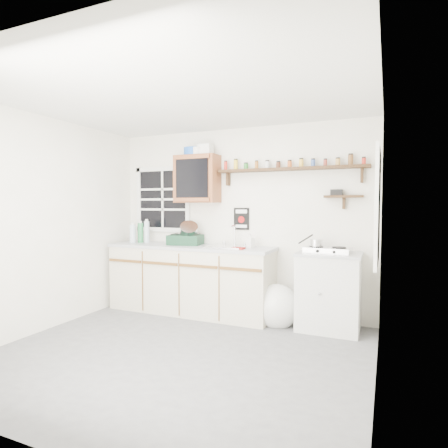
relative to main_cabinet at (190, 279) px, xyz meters
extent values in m
cube|color=#515153|center=(0.58, -1.30, -0.47)|extent=(3.60, 3.20, 0.02)
cube|color=silver|center=(0.58, -1.30, 2.05)|extent=(3.60, 3.20, 0.02)
cube|color=silver|center=(-1.23, -1.30, 0.79)|extent=(0.02, 3.20, 2.50)
cube|color=silver|center=(2.40, -1.30, 0.79)|extent=(0.02, 3.20, 2.50)
cube|color=silver|center=(0.58, 0.31, 0.79)|extent=(3.60, 0.02, 2.50)
cube|color=silver|center=(0.58, -2.91, 0.79)|extent=(3.60, 0.02, 2.50)
cube|color=beige|center=(0.00, 0.00, -0.02)|extent=(2.27, 0.60, 0.88)
cube|color=#929499|center=(0.00, 0.00, 0.44)|extent=(2.31, 0.62, 0.04)
cube|color=brown|center=(-0.85, -0.31, 0.24)|extent=(0.53, 0.02, 0.03)
cube|color=brown|center=(-0.28, -0.31, 0.24)|extent=(0.53, 0.02, 0.03)
cube|color=brown|center=(0.28, -0.31, 0.24)|extent=(0.53, 0.02, 0.03)
cube|color=brown|center=(0.85, -0.31, 0.24)|extent=(0.53, 0.02, 0.03)
cube|color=beige|center=(1.83, 0.03, -0.02)|extent=(0.70, 0.55, 0.88)
cube|color=#929499|center=(1.83, 0.03, 0.43)|extent=(0.73, 0.57, 0.03)
cube|color=silver|center=(0.53, 0.00, 0.46)|extent=(0.52, 0.44, 0.03)
cylinder|color=silver|center=(0.58, 0.16, 0.60)|extent=(0.02, 0.02, 0.28)
cylinder|color=silver|center=(0.58, 0.10, 0.73)|extent=(0.02, 0.14, 0.02)
cube|color=brown|center=(0.03, 0.15, 1.36)|extent=(0.60, 0.30, 0.65)
cube|color=black|center=(0.03, -0.01, 1.36)|extent=(0.48, 0.02, 0.52)
cylinder|color=#1B50B1|center=(-0.04, 0.15, 1.74)|extent=(0.24, 0.24, 0.11)
cube|color=silver|center=(0.16, 0.15, 1.76)|extent=(0.18, 0.15, 0.14)
cylinder|color=silver|center=(0.06, 0.10, 1.74)|extent=(0.12, 0.12, 0.10)
cube|color=black|center=(1.31, 0.21, 1.46)|extent=(1.91, 0.18, 0.04)
cube|color=black|center=(0.45, 0.25, 1.36)|extent=(0.03, 0.10, 0.18)
cube|color=black|center=(2.17, 0.25, 1.36)|extent=(0.03, 0.10, 0.18)
cylinder|color=red|center=(0.43, 0.21, 1.53)|extent=(0.04, 0.04, 0.11)
cylinder|color=black|center=(0.43, 0.21, 1.60)|extent=(0.04, 0.04, 0.02)
cylinder|color=gold|center=(0.58, 0.21, 1.54)|extent=(0.05, 0.05, 0.13)
cylinder|color=black|center=(0.58, 0.21, 1.61)|extent=(0.05, 0.05, 0.02)
cylinder|color=#267226|center=(0.73, 0.21, 1.51)|extent=(0.06, 0.06, 0.07)
cylinder|color=black|center=(0.73, 0.21, 1.56)|extent=(0.05, 0.05, 0.02)
cylinder|color=#99591E|center=(0.87, 0.21, 1.52)|extent=(0.05, 0.05, 0.09)
cylinder|color=black|center=(0.87, 0.21, 1.58)|extent=(0.04, 0.04, 0.02)
cylinder|color=silver|center=(1.02, 0.21, 1.52)|extent=(0.06, 0.06, 0.09)
cylinder|color=black|center=(1.02, 0.21, 1.57)|extent=(0.05, 0.05, 0.02)
cylinder|color=#4C2614|center=(1.16, 0.21, 1.51)|extent=(0.06, 0.06, 0.07)
cylinder|color=black|center=(1.16, 0.21, 1.56)|extent=(0.05, 0.05, 0.02)
cylinder|color=#B24C19|center=(1.31, 0.21, 1.52)|extent=(0.05, 0.05, 0.08)
cylinder|color=black|center=(1.31, 0.21, 1.56)|extent=(0.05, 0.05, 0.02)
cylinder|color=gold|center=(1.46, 0.21, 1.52)|extent=(0.06, 0.06, 0.09)
cylinder|color=black|center=(1.46, 0.21, 1.58)|extent=(0.05, 0.05, 0.02)
cylinder|color=#334C8C|center=(1.60, 0.21, 1.52)|extent=(0.05, 0.05, 0.08)
cylinder|color=black|center=(1.60, 0.21, 1.57)|extent=(0.05, 0.05, 0.02)
cylinder|color=maroon|center=(1.75, 0.21, 1.51)|extent=(0.05, 0.05, 0.08)
cylinder|color=black|center=(1.75, 0.21, 1.56)|extent=(0.04, 0.04, 0.02)
cylinder|color=#BF8C3F|center=(1.89, 0.21, 1.52)|extent=(0.06, 0.06, 0.08)
cylinder|color=black|center=(1.89, 0.21, 1.56)|extent=(0.05, 0.05, 0.02)
cylinder|color=brown|center=(2.04, 0.21, 1.54)|extent=(0.06, 0.06, 0.12)
cylinder|color=black|center=(2.04, 0.21, 1.60)|extent=(0.05, 0.05, 0.02)
cylinder|color=red|center=(2.19, 0.21, 1.51)|extent=(0.05, 0.05, 0.07)
cylinder|color=black|center=(2.19, 0.21, 1.56)|extent=(0.04, 0.04, 0.02)
cube|color=black|center=(1.96, 0.22, 1.11)|extent=(0.45, 0.15, 0.03)
cube|color=black|center=(1.96, 0.26, 1.03)|extent=(0.03, 0.08, 0.14)
cube|color=black|center=(1.88, 0.22, 1.16)|extent=(0.14, 0.10, 0.07)
cube|color=black|center=(0.63, 0.29, 0.82)|extent=(0.22, 0.01, 0.30)
cube|color=white|center=(0.63, 0.28, 0.92)|extent=(0.16, 0.00, 0.05)
cylinder|color=#A50C0C|center=(0.63, 0.28, 0.81)|extent=(0.09, 0.01, 0.09)
cube|color=white|center=(0.63, 0.28, 0.72)|extent=(0.16, 0.00, 0.04)
cube|color=black|center=(-0.62, 0.29, 1.09)|extent=(0.85, 0.02, 0.90)
cube|color=silver|center=(-0.62, 0.29, 1.09)|extent=(0.93, 0.03, 0.98)
cube|color=black|center=(2.37, -0.75, 0.99)|extent=(0.02, 0.70, 1.00)
cube|color=silver|center=(2.37, -0.75, 0.99)|extent=(0.03, 0.78, 1.08)
cylinder|color=silver|center=(-0.93, -0.03, 0.59)|extent=(0.09, 0.09, 0.26)
cylinder|color=silver|center=(-0.93, -0.03, 0.74)|extent=(0.05, 0.05, 0.03)
cylinder|color=#297D44|center=(-0.85, 0.05, 0.60)|extent=(0.08, 0.08, 0.28)
cylinder|color=silver|center=(-0.85, 0.05, 0.76)|extent=(0.04, 0.04, 0.03)
cylinder|color=silver|center=(-0.75, 0.06, 0.61)|extent=(0.08, 0.08, 0.31)
cylinder|color=silver|center=(-0.75, 0.06, 0.79)|extent=(0.04, 0.04, 0.03)
cube|color=#10321F|center=(-0.11, 0.06, 0.53)|extent=(0.50, 0.41, 0.13)
cylinder|color=silver|center=(-0.05, 0.06, 0.66)|extent=(0.35, 0.37, 0.27)
imported|color=silver|center=(0.85, 0.06, 0.55)|extent=(0.11, 0.11, 0.18)
cube|color=maroon|center=(0.76, -0.15, 0.47)|extent=(0.15, 0.13, 0.02)
cube|color=silver|center=(1.82, 0.01, 0.48)|extent=(0.54, 0.32, 0.06)
cylinder|color=black|center=(1.69, 0.01, 0.52)|extent=(0.16, 0.16, 0.01)
cylinder|color=black|center=(1.95, 0.01, 0.52)|extent=(0.16, 0.16, 0.01)
cylinder|color=silver|center=(1.69, 0.01, 0.56)|extent=(0.14, 0.14, 0.09)
cylinder|color=black|center=(1.55, 0.08, 0.59)|extent=(0.22, 0.20, 0.14)
ellipsoid|color=silver|center=(1.23, -0.06, -0.24)|extent=(0.47, 0.43, 0.50)
cone|color=silver|center=(1.25, -0.06, -0.01)|extent=(0.14, 0.14, 0.14)
camera|label=1|loc=(2.45, -4.45, 1.01)|focal=30.00mm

